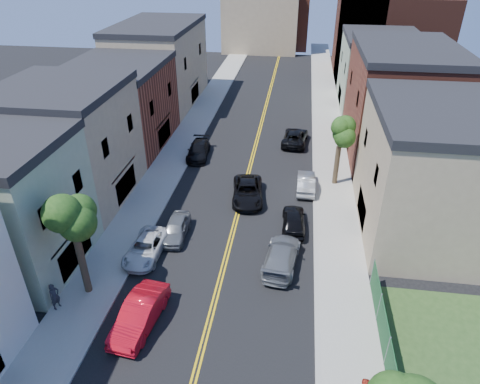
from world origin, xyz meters
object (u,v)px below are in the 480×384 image
at_px(silver_car_right, 306,182).
at_px(dark_car_right_far, 295,137).
at_px(white_pickup, 146,248).
at_px(grey_car_right, 281,256).
at_px(red_sedan, 140,314).
at_px(pedestrian_left, 55,296).
at_px(black_car_right, 294,220).
at_px(grey_car_left, 176,229).
at_px(black_car_left, 198,150).
at_px(black_suv_lane, 247,192).

bearing_deg(silver_car_right, dark_car_right_far, -82.85).
xyz_separation_m(white_pickup, silver_car_right, (10.85, 10.69, 0.06)).
xyz_separation_m(grey_car_right, silver_car_right, (1.55, 10.39, -0.04)).
relative_size(grey_car_right, dark_car_right_far, 0.98).
height_order(red_sedan, dark_car_right_far, red_sedan).
bearing_deg(red_sedan, dark_car_right_far, 80.00).
bearing_deg(pedestrian_left, grey_car_right, -43.58).
distance_m(dark_car_right_far, pedestrian_left, 29.25).
relative_size(white_pickup, dark_car_right_far, 0.89).
xyz_separation_m(black_car_right, silver_car_right, (0.87, 5.97, -0.01)).
height_order(grey_car_left, silver_car_right, silver_car_right).
xyz_separation_m(red_sedan, grey_car_right, (7.60, 6.32, -0.06)).
xyz_separation_m(grey_car_left, black_car_left, (-1.36, 13.46, 0.01)).
bearing_deg(silver_car_right, grey_car_left, 41.28).
relative_size(grey_car_left, black_car_right, 0.96).
bearing_deg(silver_car_right, grey_car_right, 81.51).
bearing_deg(black_car_right, black_car_left, -50.58).
height_order(black_car_left, black_car_right, black_car_right).
bearing_deg(black_car_right, black_suv_lane, -44.77).
bearing_deg(black_suv_lane, white_pickup, -132.28).
height_order(white_pickup, silver_car_right, silver_car_right).
height_order(red_sedan, grey_car_right, red_sedan).
relative_size(black_car_right, pedestrian_left, 2.44).
xyz_separation_m(black_car_left, dark_car_right_far, (9.52, 4.62, 0.02)).
bearing_deg(red_sedan, black_suv_lane, 80.00).
height_order(grey_car_left, dark_car_right_far, dark_car_right_far).
distance_m(black_car_left, silver_car_right, 11.95).
bearing_deg(pedestrian_left, black_suv_lane, -12.56).
xyz_separation_m(dark_car_right_far, pedestrian_left, (-13.20, -26.10, 0.29)).
xyz_separation_m(grey_car_right, black_car_right, (0.68, 4.43, -0.03)).
distance_m(black_car_right, silver_car_right, 6.03).
height_order(black_car_right, pedestrian_left, pedestrian_left).
bearing_deg(white_pickup, black_car_right, 27.71).
bearing_deg(silver_car_right, red_sedan, 61.29).
xyz_separation_m(white_pickup, dark_car_right_far, (9.61, 20.52, 0.08)).
xyz_separation_m(grey_car_left, grey_car_right, (7.85, -2.14, 0.06)).
bearing_deg(black_car_right, white_pickup, 23.25).
relative_size(red_sedan, dark_car_right_far, 0.93).
bearing_deg(grey_car_right, dark_car_right_far, -84.13).
bearing_deg(pedestrian_left, black_car_left, 12.16).
xyz_separation_m(grey_car_left, pedestrian_left, (-5.04, -8.02, 0.32)).
height_order(dark_car_right_far, pedestrian_left, pedestrian_left).
distance_m(red_sedan, white_pickup, 6.27).
distance_m(white_pickup, black_car_right, 11.04).
relative_size(red_sedan, pedestrian_left, 2.83).
relative_size(grey_car_right, black_suv_lane, 0.98).
bearing_deg(pedestrian_left, white_pickup, -10.82).
relative_size(dark_car_right_far, pedestrian_left, 3.03).
relative_size(grey_car_right, silver_car_right, 1.20).
xyz_separation_m(grey_car_left, black_suv_lane, (4.55, 5.96, 0.04)).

